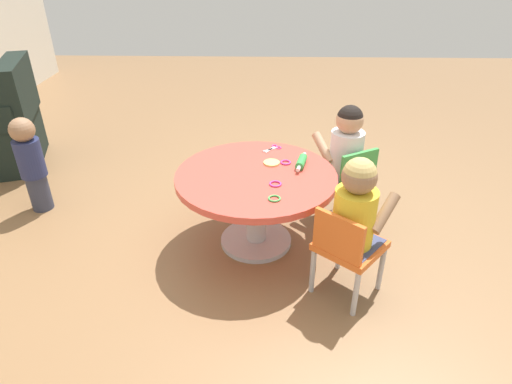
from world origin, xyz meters
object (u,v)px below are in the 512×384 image
object	(u,v)px
seated_child_right	(346,145)
rolling_pin	(301,162)
craft_table	(256,190)
child_chair_right	(347,179)
toddler_standing	(31,162)
seated_child_left	(356,206)
child_chair_left	(347,247)
craft_scissors	(274,148)

from	to	relation	value
seated_child_right	rolling_pin	bearing A→B (deg)	125.13
craft_table	child_chair_right	bearing A→B (deg)	-63.75
child_chair_right	toddler_standing	world-z (taller)	toddler_standing
seated_child_left	rolling_pin	size ratio (longest dim) A/B	2.23
child_chair_left	craft_table	bearing A→B (deg)	46.60
seated_child_left	seated_child_right	world-z (taller)	same
seated_child_left	craft_scissors	xyz separation A→B (m)	(0.77, 0.39, -0.04)
rolling_pin	child_chair_left	bearing A→B (deg)	-159.85
seated_child_right	toddler_standing	world-z (taller)	seated_child_right
craft_table	child_chair_right	size ratio (longest dim) A/B	1.75
rolling_pin	craft_table	bearing A→B (deg)	113.06
seated_child_left	child_chair_right	bearing A→B (deg)	-6.88
craft_table	craft_scissors	world-z (taller)	craft_scissors
craft_table	seated_child_left	xyz separation A→B (m)	(-0.42, -0.50, 0.16)
child_chair_left	craft_scissors	bearing A→B (deg)	24.60
child_chair_right	rolling_pin	distance (m)	0.41
craft_scissors	rolling_pin	bearing A→B (deg)	-146.24
seated_child_left	child_chair_right	distance (m)	0.74
rolling_pin	child_chair_right	bearing A→B (deg)	-61.19
craft_table	toddler_standing	size ratio (longest dim) A/B	1.39
craft_table	seated_child_left	world-z (taller)	seated_child_left
seated_child_right	toddler_standing	bearing A→B (deg)	88.85
child_chair_right	seated_child_left	bearing A→B (deg)	173.12
child_chair_left	child_chair_right	world-z (taller)	same
seated_child_left	toddler_standing	bearing A→B (deg)	68.86
child_chair_left	rolling_pin	size ratio (longest dim) A/B	2.34
seated_child_left	craft_table	bearing A→B (deg)	50.12
toddler_standing	craft_scissors	world-z (taller)	toddler_standing
craft_table	craft_scissors	size ratio (longest dim) A/B	7.01
craft_table	child_chair_left	bearing A→B (deg)	-133.40
child_chair_left	seated_child_left	distance (m)	0.23
craft_table	child_chair_left	size ratio (longest dim) A/B	1.75
rolling_pin	seated_child_left	bearing A→B (deg)	-156.41
child_chair_left	toddler_standing	xyz separation A→B (m)	(0.81, 1.99, 0.05)
craft_table	toddler_standing	xyz separation A→B (m)	(0.36, 1.52, -0.02)
seated_child_left	seated_child_right	distance (m)	0.74
craft_table	craft_scissors	bearing A→B (deg)	-16.48
craft_table	rolling_pin	world-z (taller)	rolling_pin
craft_scissors	toddler_standing	bearing A→B (deg)	89.70
craft_table	rolling_pin	distance (m)	0.32
craft_table	seated_child_right	size ratio (longest dim) A/B	1.84
child_chair_right	seated_child_right	world-z (taller)	seated_child_right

